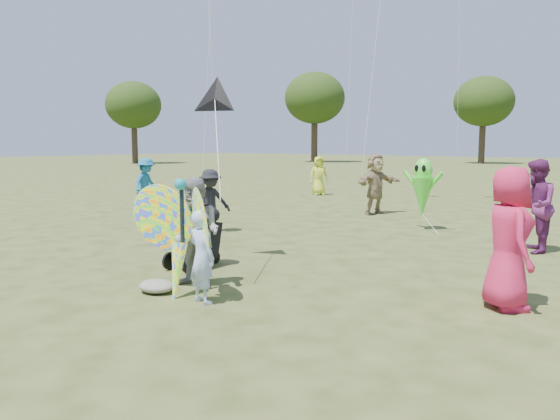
# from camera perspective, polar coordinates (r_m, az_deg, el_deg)

# --- Properties ---
(ground) EXTENTS (160.00, 160.00, 0.00)m
(ground) POSITION_cam_1_polar(r_m,az_deg,el_deg) (7.12, -6.37, -10.11)
(ground) COLOR #51592B
(ground) RESTS_ON ground
(child_girl) EXTENTS (0.49, 0.36, 1.23)m
(child_girl) POSITION_cam_1_polar(r_m,az_deg,el_deg) (7.22, -8.17, -4.87)
(child_girl) COLOR #AEC3F6
(child_girl) RESTS_ON ground
(adult_man) EXTENTS (0.88, 0.75, 1.60)m
(adult_man) POSITION_cam_1_polar(r_m,az_deg,el_deg) (7.95, -8.74, -2.41)
(adult_man) COLOR gray
(adult_man) RESTS_ON ground
(grey_bag) EXTENTS (0.55, 0.45, 0.17)m
(grey_bag) POSITION_cam_1_polar(r_m,az_deg,el_deg) (7.95, -12.77, -7.76)
(grey_bag) COLOR gray
(grey_bag) RESTS_ON ground
(crowd_a) EXTENTS (1.00, 1.05, 1.81)m
(crowd_a) POSITION_cam_1_polar(r_m,az_deg,el_deg) (7.42, 22.75, -2.73)
(crowd_a) COLOR #D0214D
(crowd_a) RESTS_ON ground
(crowd_b) EXTENTS (0.85, 1.09, 1.49)m
(crowd_b) POSITION_cam_1_polar(r_m,az_deg,el_deg) (12.86, -7.29, 0.93)
(crowd_b) COLOR black
(crowd_b) RESTS_ON ground
(crowd_d) EXTENTS (0.93, 1.75, 1.80)m
(crowd_d) POSITION_cam_1_polar(r_m,az_deg,el_deg) (16.34, 9.95, 2.72)
(crowd_d) COLOR #9F8762
(crowd_d) RESTS_ON ground
(crowd_e) EXTENTS (0.91, 1.04, 1.80)m
(crowd_e) POSITION_cam_1_polar(r_m,az_deg,el_deg) (11.48, 25.15, 0.38)
(crowd_e) COLOR #6B2360
(crowd_e) RESTS_ON ground
(crowd_g) EXTENTS (0.87, 0.91, 1.56)m
(crowd_g) POSITION_cam_1_polar(r_m,az_deg,el_deg) (22.09, 4.06, 3.59)
(crowd_g) COLOR #D2DF34
(crowd_g) RESTS_ON ground
(crowd_i) EXTENTS (0.86, 1.17, 1.63)m
(crowd_i) POSITION_cam_1_polar(r_m,az_deg,el_deg) (17.81, -13.79, 2.69)
(crowd_i) COLOR #1C6699
(crowd_i) RESTS_ON ground
(jogging_stroller) EXTENTS (0.54, 1.06, 1.09)m
(jogging_stroller) POSITION_cam_1_polar(r_m,az_deg,el_deg) (9.25, -8.66, -2.27)
(jogging_stroller) COLOR black
(jogging_stroller) RESTS_ON ground
(butterfly_kite) EXTENTS (1.74, 0.75, 1.82)m
(butterfly_kite) POSITION_cam_1_polar(r_m,az_deg,el_deg) (7.57, -10.44, -2.70)
(butterfly_kite) COLOR #E12348
(butterfly_kite) RESTS_ON ground
(delta_kite_rig) EXTENTS (1.83, 1.60, 1.96)m
(delta_kite_rig) POSITION_cam_1_polar(r_m,az_deg,el_deg) (9.52, -6.83, 11.38)
(delta_kite_rig) COLOR black
(delta_kite_rig) RESTS_ON ground
(alien_kite) EXTENTS (1.12, 0.69, 1.74)m
(alien_kite) POSITION_cam_1_polar(r_m,az_deg,el_deg) (13.52, 14.68, 2.02)
(alien_kite) COLOR #4FEE38
(alien_kite) RESTS_ON ground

